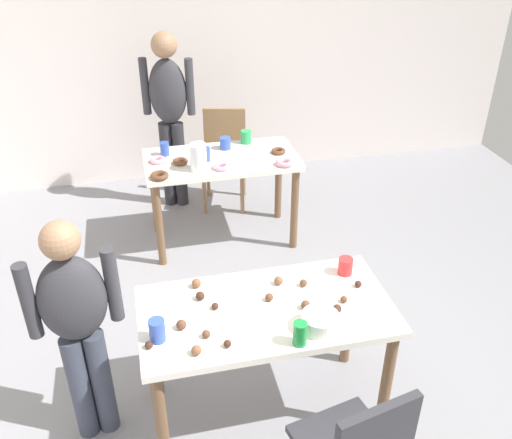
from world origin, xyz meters
TOP-DOWN VIEW (x-y plane):
  - ground_plane at (0.00, 0.00)m, footprint 6.40×6.40m
  - wall_back at (0.00, 3.20)m, footprint 6.40×0.10m
  - dining_table_near at (-0.14, 0.02)m, footprint 1.28×0.66m
  - dining_table_far at (-0.05, 1.85)m, footprint 1.19×0.62m
  - chair_far_table at (0.08, 2.51)m, footprint 0.49×0.49m
  - person_girl_near at (-1.06, 0.10)m, footprint 0.46×0.24m
  - person_adult_far at (-0.38, 2.55)m, footprint 0.45×0.27m
  - mixing_bowl at (0.07, -0.18)m, footprint 0.18×0.18m
  - soda_can at (-0.05, -0.26)m, footprint 0.07×0.07m
  - fork_near at (-0.24, 0.18)m, footprint 0.17×0.02m
  - cup_near_0 at (-0.69, -0.09)m, footprint 0.08×0.08m
  - cup_near_1 at (0.35, 0.21)m, footprint 0.08×0.08m
  - cake_ball_0 at (0.38, 0.08)m, footprint 0.04×0.04m
  - cake_ball_1 at (-0.39, 0.07)m, footprint 0.04×0.04m
  - cake_ball_2 at (-0.53, -0.22)m, footprint 0.05×0.05m
  - cake_ball_3 at (-0.38, -0.21)m, footprint 0.04×0.04m
  - cake_ball_4 at (0.05, -0.03)m, footprint 0.05×0.05m
  - cake_ball_5 at (0.10, 0.15)m, footprint 0.04×0.04m
  - cake_ball_6 at (0.26, -0.02)m, footprint 0.04×0.04m
  - cake_ball_7 at (-0.47, -0.12)m, footprint 0.04×0.04m
  - cake_ball_8 at (-0.57, -0.04)m, footprint 0.05×0.05m
  - cake_ball_9 at (-0.45, 0.16)m, footprint 0.05×0.05m
  - cake_ball_10 at (-0.73, -0.13)m, footprint 0.04×0.04m
  - cake_ball_11 at (-0.11, 0.07)m, footprint 0.04×0.04m
  - cake_ball_12 at (-0.03, 0.20)m, footprint 0.05×0.05m
  - cake_ball_13 at (0.20, -0.09)m, footprint 0.05×0.05m
  - cake_ball_14 at (-0.46, 0.27)m, footprint 0.05×0.05m
  - pitcher_far at (-0.25, 1.67)m, footprint 0.13×0.13m
  - cup_far_0 at (-0.47, 1.99)m, footprint 0.07×0.07m
  - cup_far_1 at (-0.18, 1.82)m, footprint 0.08×0.08m
  - cup_far_2 at (0.01, 2.01)m, footprint 0.09×0.09m
  - cup_far_3 at (0.20, 2.09)m, footprint 0.09×0.09m
  - donut_far_0 at (0.40, 1.61)m, footprint 0.14×0.14m
  - donut_far_1 at (-0.37, 1.81)m, footprint 0.12×0.12m
  - donut_far_2 at (0.41, 1.83)m, footprint 0.11×0.11m
  - donut_far_3 at (-0.54, 1.88)m, footprint 0.12×0.12m
  - donut_far_4 at (-0.55, 1.60)m, footprint 0.14×0.14m
  - donut_far_5 at (-0.08, 1.65)m, footprint 0.13×0.13m

SIDE VIEW (x-z plane):
  - ground_plane at x=0.00m, z-range 0.00..0.00m
  - chair_far_table at x=0.08m, z-range 0.06..0.93m
  - dining_table_far at x=-0.05m, z-range 0.26..1.01m
  - dining_table_near at x=-0.14m, z-range 0.27..1.02m
  - fork_near at x=-0.24m, z-range 0.75..0.76m
  - donut_far_2 at x=0.41m, z-range 0.75..0.78m
  - donut_far_1 at x=-0.37m, z-range 0.75..0.79m
  - cake_ball_1 at x=-0.39m, z-range 0.75..0.79m
  - cake_ball_6 at x=0.26m, z-range 0.75..0.79m
  - donut_far_3 at x=-0.54m, z-range 0.75..0.79m
  - cake_ball_3 at x=-0.38m, z-range 0.75..0.79m
  - cake_ball_10 at x=-0.73m, z-range 0.75..0.79m
  - cake_ball_0 at x=0.38m, z-range 0.75..0.79m
  - donut_far_5 at x=-0.08m, z-range 0.75..0.79m
  - cake_ball_7 at x=-0.47m, z-range 0.75..0.79m
  - donut_far_4 at x=-0.55m, z-range 0.75..0.79m
  - cake_ball_5 at x=0.10m, z-range 0.75..0.79m
  - donut_far_0 at x=0.40m, z-range 0.75..0.79m
  - cake_ball_11 at x=-0.11m, z-range 0.75..0.79m
  - cake_ball_13 at x=0.20m, z-range 0.75..0.80m
  - cake_ball_9 at x=-0.45m, z-range 0.75..0.80m
  - cake_ball_12 at x=-0.03m, z-range 0.75..0.80m
  - cake_ball_4 at x=0.05m, z-range 0.75..0.80m
  - cake_ball_2 at x=-0.53m, z-range 0.75..0.80m
  - cake_ball_8 at x=-0.57m, z-range 0.75..0.80m
  - cake_ball_14 at x=-0.46m, z-range 0.75..0.80m
  - person_girl_near at x=-1.06m, z-range 0.12..1.45m
  - mixing_bowl at x=0.07m, z-range 0.75..0.83m
  - cup_near_1 at x=0.35m, z-range 0.75..0.85m
  - cup_far_2 at x=0.01m, z-range 0.75..0.85m
  - cup_far_3 at x=0.20m, z-range 0.75..0.85m
  - cup_far_0 at x=-0.47m, z-range 0.75..0.86m
  - cup_far_1 at x=-0.18m, z-range 0.75..0.86m
  - cup_near_0 at x=-0.69m, z-range 0.75..0.87m
  - soda_can at x=-0.05m, z-range 0.75..0.87m
  - pitcher_far at x=-0.25m, z-range 0.75..0.96m
  - person_adult_far at x=-0.38m, z-range 0.16..1.73m
  - wall_back at x=0.00m, z-range 0.00..2.60m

